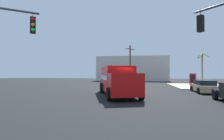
{
  "coord_description": "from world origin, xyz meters",
  "views": [
    {
      "loc": [
        1.6,
        -14.98,
        2.07
      ],
      "look_at": [
        -0.78,
        0.97,
        2.34
      ],
      "focal_mm": 27.59,
      "sensor_mm": 36.0,
      "label": 1
    }
  ],
  "objects": [
    {
      "name": "delivery_truck",
      "position": [
        -0.27,
        1.0,
        1.41
      ],
      "size": [
        4.8,
        8.28,
        2.67
      ],
      "color": "red",
      "rests_on": "ground"
    },
    {
      "name": "utility_pole",
      "position": [
        0.13,
        19.44,
        3.91
      ],
      "size": [
        1.75,
        1.53,
        7.54
      ],
      "color": "brown",
      "rests_on": "ground"
    },
    {
      "name": "palm_tree_far",
      "position": [
        12.91,
        17.36,
        3.8
      ],
      "size": [
        2.48,
        2.46,
        5.48
      ],
      "color": "#7A6647",
      "rests_on": "sidewalk_corner_far"
    },
    {
      "name": "ground_plane",
      "position": [
        0.0,
        0.0,
        0.0
      ],
      "size": [
        100.0,
        100.0,
        0.0
      ],
      "primitive_type": "plane",
      "color": "black"
    },
    {
      "name": "vending_machine_blue",
      "position": [
        10.04,
        13.05,
        1.07
      ],
      "size": [
        1.14,
        1.07,
        1.85
      ],
      "color": "red",
      "rests_on": "sidewalk_corner_far"
    },
    {
      "name": "building_backdrop",
      "position": [
        0.16,
        31.3,
        3.19
      ],
      "size": [
        18.34,
        6.0,
        6.38
      ],
      "primitive_type": "cube",
      "color": "beige",
      "rests_on": "ground"
    },
    {
      "name": "sidewalk_corner_far",
      "position": [
        12.4,
        12.4,
        0.07
      ],
      "size": [
        11.16,
        11.16,
        0.14
      ],
      "primitive_type": "cube",
      "color": "#B2ADA0",
      "rests_on": "ground"
    },
    {
      "name": "sedan_tan",
      "position": [
        8.55,
        4.38,
        0.63
      ],
      "size": [
        2.26,
        4.41,
        1.31
      ],
      "color": "tan",
      "rests_on": "ground"
    }
  ]
}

